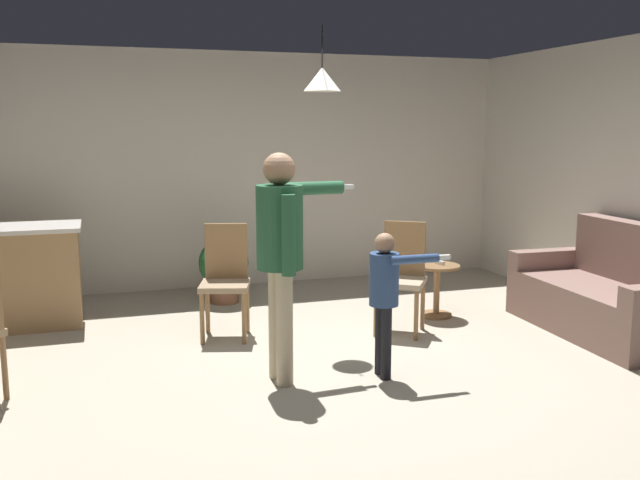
{
  "coord_description": "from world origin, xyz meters",
  "views": [
    {
      "loc": [
        -1.66,
        -4.8,
        1.86
      ],
      "look_at": [
        -0.06,
        0.17,
        1.0
      ],
      "focal_mm": 38.93,
      "sensor_mm": 36.0,
      "label": 1
    }
  ],
  "objects_px": {
    "side_table_by_couch": "(437,284)",
    "person_adult": "(282,242)",
    "dining_chair_centre_back": "(225,276)",
    "kitchen_counter": "(12,277)",
    "couch_floral": "(607,297)",
    "spare_remote_on_table": "(439,262)",
    "dining_chair_near_wall": "(402,273)",
    "potted_plant_corner": "(224,261)",
    "person_child": "(385,288)"
  },
  "relations": [
    {
      "from": "side_table_by_couch",
      "to": "person_adult",
      "type": "distance_m",
      "value": 2.37
    },
    {
      "from": "dining_chair_centre_back",
      "to": "kitchen_counter",
      "type": "bearing_deg",
      "value": -9.48
    },
    {
      "from": "couch_floral",
      "to": "side_table_by_couch",
      "type": "distance_m",
      "value": 1.55
    },
    {
      "from": "dining_chair_centre_back",
      "to": "spare_remote_on_table",
      "type": "distance_m",
      "value": 2.12
    },
    {
      "from": "dining_chair_near_wall",
      "to": "spare_remote_on_table",
      "type": "height_order",
      "value": "dining_chair_near_wall"
    },
    {
      "from": "dining_chair_centre_back",
      "to": "spare_remote_on_table",
      "type": "height_order",
      "value": "dining_chair_centre_back"
    },
    {
      "from": "potted_plant_corner",
      "to": "spare_remote_on_table",
      "type": "bearing_deg",
      "value": -31.41
    },
    {
      "from": "spare_remote_on_table",
      "to": "side_table_by_couch",
      "type": "bearing_deg",
      "value": -147.17
    },
    {
      "from": "kitchen_counter",
      "to": "person_adult",
      "type": "distance_m",
      "value": 2.99
    },
    {
      "from": "couch_floral",
      "to": "potted_plant_corner",
      "type": "distance_m",
      "value": 3.79
    },
    {
      "from": "potted_plant_corner",
      "to": "dining_chair_near_wall",
      "type": "bearing_deg",
      "value": -48.54
    },
    {
      "from": "dining_chair_centre_back",
      "to": "dining_chair_near_wall",
      "type": "bearing_deg",
      "value": -176.5
    },
    {
      "from": "couch_floral",
      "to": "person_child",
      "type": "bearing_deg",
      "value": 102.11
    },
    {
      "from": "side_table_by_couch",
      "to": "person_adult",
      "type": "xyz_separation_m",
      "value": [
        -1.89,
        -1.23,
        0.71
      ]
    },
    {
      "from": "kitchen_counter",
      "to": "person_adult",
      "type": "relative_size",
      "value": 0.75
    },
    {
      "from": "couch_floral",
      "to": "side_table_by_couch",
      "type": "relative_size",
      "value": 3.52
    },
    {
      "from": "couch_floral",
      "to": "side_table_by_couch",
      "type": "height_order",
      "value": "couch_floral"
    },
    {
      "from": "couch_floral",
      "to": "potted_plant_corner",
      "type": "xyz_separation_m",
      "value": [
        -3.1,
        2.16,
        0.11
      ]
    },
    {
      "from": "couch_floral",
      "to": "dining_chair_centre_back",
      "type": "xyz_separation_m",
      "value": [
        -3.3,
        0.97,
        0.21
      ]
    },
    {
      "from": "dining_chair_centre_back",
      "to": "person_child",
      "type": "bearing_deg",
      "value": 140.36
    },
    {
      "from": "potted_plant_corner",
      "to": "spare_remote_on_table",
      "type": "xyz_separation_m",
      "value": [
        1.93,
        -1.18,
        0.09
      ]
    },
    {
      "from": "couch_floral",
      "to": "person_adult",
      "type": "bearing_deg",
      "value": 97.1
    },
    {
      "from": "kitchen_counter",
      "to": "potted_plant_corner",
      "type": "xyz_separation_m",
      "value": [
        2.03,
        0.31,
        -0.03
      ]
    },
    {
      "from": "person_adult",
      "to": "dining_chair_near_wall",
      "type": "height_order",
      "value": "person_adult"
    },
    {
      "from": "couch_floral",
      "to": "dining_chair_centre_back",
      "type": "height_order",
      "value": "same"
    },
    {
      "from": "potted_plant_corner",
      "to": "spare_remote_on_table",
      "type": "distance_m",
      "value": 2.26
    },
    {
      "from": "spare_remote_on_table",
      "to": "person_adult",
      "type": "bearing_deg",
      "value": -146.9
    },
    {
      "from": "person_adult",
      "to": "dining_chair_near_wall",
      "type": "xyz_separation_m",
      "value": [
        1.36,
        0.89,
        -0.5
      ]
    },
    {
      "from": "kitchen_counter",
      "to": "dining_chair_centre_back",
      "type": "relative_size",
      "value": 1.26
    },
    {
      "from": "dining_chair_centre_back",
      "to": "spare_remote_on_table",
      "type": "bearing_deg",
      "value": -163.47
    },
    {
      "from": "couch_floral",
      "to": "spare_remote_on_table",
      "type": "bearing_deg",
      "value": 52.16
    },
    {
      "from": "spare_remote_on_table",
      "to": "dining_chair_centre_back",
      "type": "bearing_deg",
      "value": -179.64
    },
    {
      "from": "kitchen_counter",
      "to": "side_table_by_couch",
      "type": "relative_size",
      "value": 2.42
    },
    {
      "from": "couch_floral",
      "to": "spare_remote_on_table",
      "type": "relative_size",
      "value": 14.08
    },
    {
      "from": "side_table_by_couch",
      "to": "spare_remote_on_table",
      "type": "relative_size",
      "value": 4.0
    },
    {
      "from": "dining_chair_near_wall",
      "to": "potted_plant_corner",
      "type": "height_order",
      "value": "dining_chair_near_wall"
    },
    {
      "from": "kitchen_counter",
      "to": "couch_floral",
      "type": "bearing_deg",
      "value": -19.88
    },
    {
      "from": "couch_floral",
      "to": "kitchen_counter",
      "type": "relative_size",
      "value": 1.45
    },
    {
      "from": "couch_floral",
      "to": "dining_chair_centre_back",
      "type": "distance_m",
      "value": 3.44
    },
    {
      "from": "person_adult",
      "to": "side_table_by_couch",
      "type": "bearing_deg",
      "value": 119.47
    },
    {
      "from": "person_child",
      "to": "kitchen_counter",
      "type": "bearing_deg",
      "value": -128.18
    },
    {
      "from": "couch_floral",
      "to": "side_table_by_couch",
      "type": "xyz_separation_m",
      "value": [
        -1.21,
        0.97,
        -0.0
      ]
    },
    {
      "from": "person_child",
      "to": "potted_plant_corner",
      "type": "distance_m",
      "value": 2.69
    },
    {
      "from": "couch_floral",
      "to": "dining_chair_centre_back",
      "type": "relative_size",
      "value": 1.83
    },
    {
      "from": "couch_floral",
      "to": "spare_remote_on_table",
      "type": "xyz_separation_m",
      "value": [
        -1.18,
        0.99,
        0.21
      ]
    },
    {
      "from": "couch_floral",
      "to": "potted_plant_corner",
      "type": "relative_size",
      "value": 2.26
    },
    {
      "from": "dining_chair_near_wall",
      "to": "spare_remote_on_table",
      "type": "relative_size",
      "value": 7.69
    },
    {
      "from": "person_adult",
      "to": "spare_remote_on_table",
      "type": "xyz_separation_m",
      "value": [
        1.93,
        1.26,
        -0.5
      ]
    },
    {
      "from": "side_table_by_couch",
      "to": "potted_plant_corner",
      "type": "distance_m",
      "value": 2.25
    },
    {
      "from": "couch_floral",
      "to": "person_adult",
      "type": "height_order",
      "value": "person_adult"
    }
  ]
}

